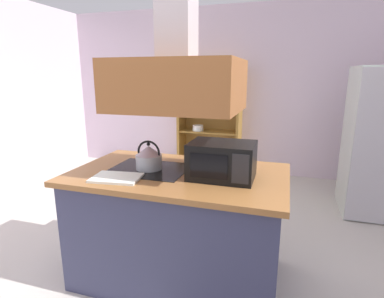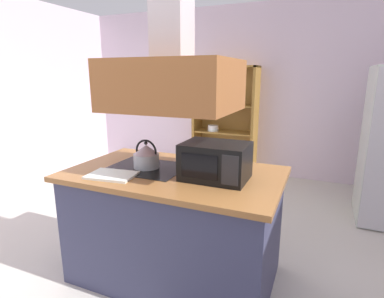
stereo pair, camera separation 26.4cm
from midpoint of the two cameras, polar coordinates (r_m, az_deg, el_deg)
name	(u,v)px [view 1 (the left image)]	position (r m, az deg, el deg)	size (l,w,h in m)	color
ground_plane	(171,270)	(2.82, -6.82, -21.63)	(7.80, 7.80, 0.00)	beige
wall_back	(235,92)	(5.19, 6.58, 10.55)	(6.00, 0.12, 2.70)	silver
kitchen_island	(179,225)	(2.53, -5.53, -14.00)	(1.64, 0.98, 0.90)	#373957
range_hood	(177,66)	(2.24, -6.27, 15.07)	(0.90, 0.70, 1.33)	#9F5E2F
dish_cabinet	(210,127)	(5.12, 1.89, 4.16)	(1.02, 0.40, 1.76)	olive
kettle	(149,157)	(2.43, -11.16, -1.57)	(0.21, 0.21, 0.23)	silver
cutting_board	(117,178)	(2.29, -17.16, -5.21)	(0.34, 0.24, 0.02)	white
microwave	(222,160)	(2.18, 2.20, -2.17)	(0.46, 0.35, 0.26)	black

